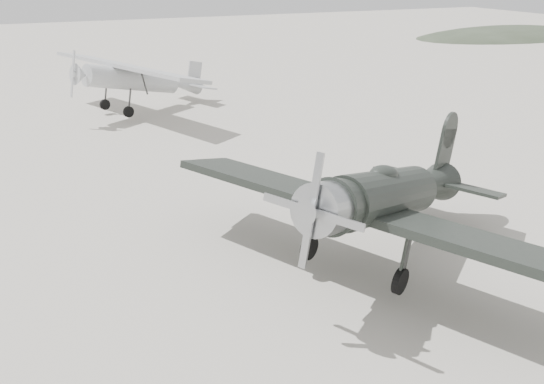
# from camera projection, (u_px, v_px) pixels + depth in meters

# --- Properties ---
(ground) EXTENTS (160.00, 160.00, 0.00)m
(ground) POSITION_uv_depth(u_px,v_px,m) (247.00, 282.00, 15.17)
(ground) COLOR #9C958B
(ground) RESTS_ON ground
(hill_northeast) EXTENTS (32.00, 16.00, 5.20)m
(hill_northeast) POSITION_uv_depth(u_px,v_px,m) (508.00, 36.00, 66.82)
(hill_northeast) COLOR #313A2A
(hill_northeast) RESTS_ON ground
(lowwing_monoplane) EXTENTS (10.08, 12.15, 4.13)m
(lowwing_monoplane) POSITION_uv_depth(u_px,v_px,m) (389.00, 195.00, 15.42)
(lowwing_monoplane) COLOR black
(lowwing_monoplane) RESTS_ON ground
(highwing_monoplane) EXTENTS (9.46, 12.33, 3.60)m
(highwing_monoplane) POSITION_uv_depth(u_px,v_px,m) (137.00, 75.00, 31.60)
(highwing_monoplane) COLOR #9B9EA0
(highwing_monoplane) RESTS_ON ground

